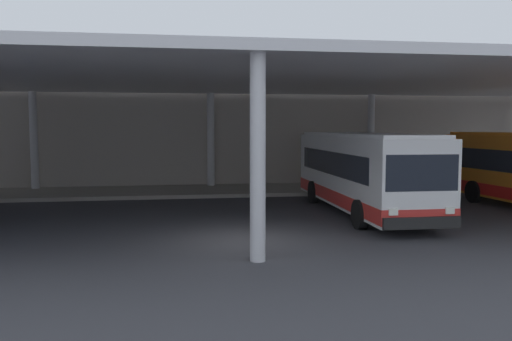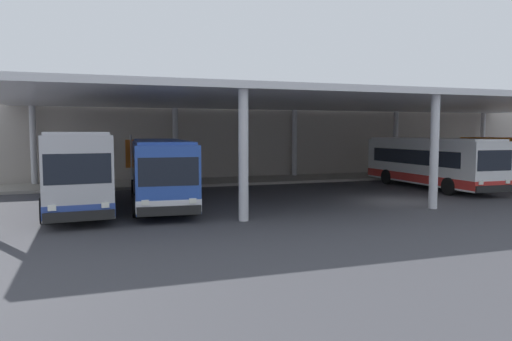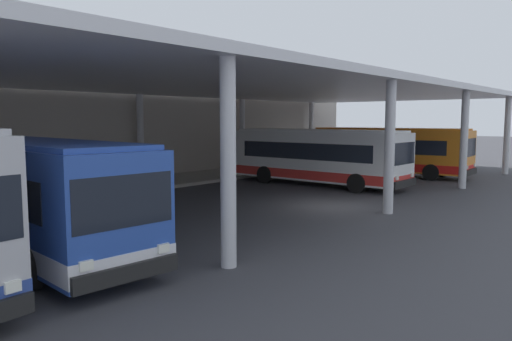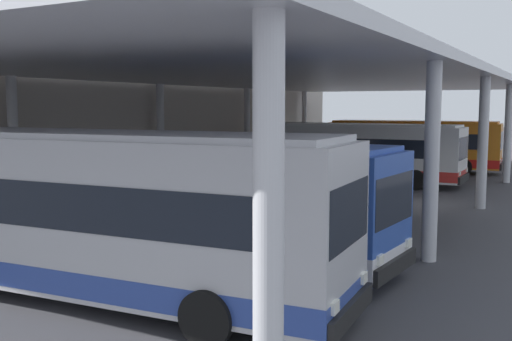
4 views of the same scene
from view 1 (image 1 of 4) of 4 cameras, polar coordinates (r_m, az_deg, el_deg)
ground_plane at (r=16.10m, az=-1.26°, el=-7.53°), size 200.00×200.00×0.00m
platform_kerb at (r=27.62m, az=-4.60°, el=-2.18°), size 42.00×4.50×0.18m
station_building_facade at (r=30.66m, az=-5.12°, el=4.44°), size 48.00×1.60×6.51m
canopy_shelter at (r=21.27m, az=-3.34°, el=9.78°), size 40.00×17.00×5.55m
bus_middle_bay at (r=21.30m, az=11.38°, el=-0.10°), size 2.81×10.56×3.17m
bench_waiting at (r=29.49m, az=11.87°, el=-0.71°), size 1.80×0.45×0.92m
trash_bin at (r=30.74m, az=16.17°, el=-0.55°), size 0.52×0.52×0.98m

